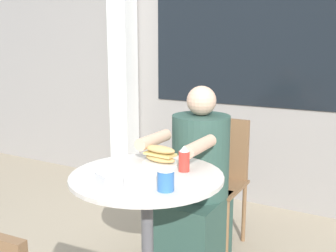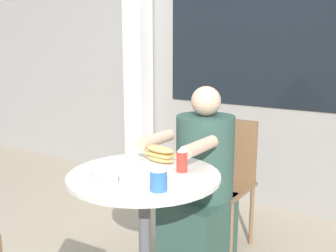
# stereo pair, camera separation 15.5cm
# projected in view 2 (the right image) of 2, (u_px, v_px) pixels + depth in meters

# --- Properties ---
(storefront_wall) EXTENTS (8.00, 0.09, 2.80)m
(storefront_wall) POSITION_uv_depth(u_px,v_px,m) (273.00, 40.00, 3.17)
(storefront_wall) COLOR gray
(storefront_wall) RESTS_ON ground_plane
(lattice_pillar) EXTENTS (0.20, 0.20, 2.40)m
(lattice_pillar) POSITION_uv_depth(u_px,v_px,m) (138.00, 63.00, 3.77)
(lattice_pillar) COLOR silver
(lattice_pillar) RESTS_ON ground_plane
(cafe_table) EXTENTS (0.74, 0.74, 0.75)m
(cafe_table) POSITION_uv_depth(u_px,v_px,m) (144.00, 212.00, 1.94)
(cafe_table) COLOR beige
(cafe_table) RESTS_ON ground_plane
(diner_chair) EXTENTS (0.38, 0.38, 0.87)m
(diner_chair) POSITION_uv_depth(u_px,v_px,m) (226.00, 171.00, 2.68)
(diner_chair) COLOR brown
(diner_chair) RESTS_ON ground_plane
(seated_diner) EXTENTS (0.35, 0.63, 1.13)m
(seated_diner) POSITION_uv_depth(u_px,v_px,m) (201.00, 191.00, 2.40)
(seated_diner) COLOR #2D4C42
(seated_diner) RESTS_ON ground_plane
(sandwich_on_plate) EXTENTS (0.19, 0.19, 0.10)m
(sandwich_on_plate) POSITION_uv_depth(u_px,v_px,m) (160.00, 156.00, 2.05)
(sandwich_on_plate) COLOR white
(sandwich_on_plate) RESTS_ON cafe_table
(drink_cup) EXTENTS (0.08, 0.08, 0.10)m
(drink_cup) POSITION_uv_depth(u_px,v_px,m) (158.00, 179.00, 1.67)
(drink_cup) COLOR #336BB7
(drink_cup) RESTS_ON cafe_table
(napkin_box) EXTENTS (0.12, 0.12, 0.06)m
(napkin_box) POSITION_uv_depth(u_px,v_px,m) (104.00, 178.00, 1.74)
(napkin_box) COLOR silver
(napkin_box) RESTS_ON cafe_table
(condiment_bottle) EXTENTS (0.05, 0.05, 0.13)m
(condiment_bottle) POSITION_uv_depth(u_px,v_px,m) (182.00, 159.00, 1.92)
(condiment_bottle) COLOR red
(condiment_bottle) RESTS_ON cafe_table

